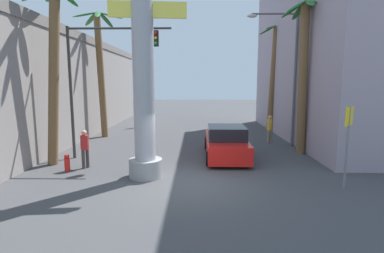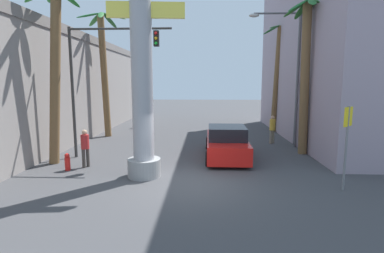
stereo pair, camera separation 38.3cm
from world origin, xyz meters
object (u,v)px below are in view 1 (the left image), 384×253
at_px(crossing_sign, 348,135).
at_px(traffic_light_mast, 100,68).
at_px(fire_hydrant, 67,163).
at_px(palm_tree_near_right, 304,65).
at_px(palm_tree_mid_right, 273,72).
at_px(pedestrian_curb_left, 85,146).
at_px(pedestrian_far_left, 138,116).
at_px(palm_tree_near_left, 53,60).
at_px(neon_sign_pole, 143,31).
at_px(palm_tree_mid_left, 101,66).
at_px(pedestrian_mid_right, 270,127).
at_px(car_lead, 226,143).
at_px(street_lamp, 288,66).

distance_m(crossing_sign, traffic_light_mast, 10.67).
bearing_deg(traffic_light_mast, fire_hydrant, -110.59).
relative_size(palm_tree_near_right, palm_tree_mid_right, 0.99).
xyz_separation_m(pedestrian_curb_left, pedestrian_far_left, (-0.01, 11.57, -0.01)).
bearing_deg(pedestrian_far_left, pedestrian_curb_left, -89.94).
xyz_separation_m(traffic_light_mast, palm_tree_near_right, (9.81, 1.23, 0.19)).
distance_m(crossing_sign, palm_tree_near_right, 5.90).
bearing_deg(palm_tree_near_left, palm_tree_mid_right, 38.13).
bearing_deg(palm_tree_mid_right, pedestrian_curb_left, -136.42).
relative_size(pedestrian_curb_left, fire_hydrant, 2.27).
relative_size(palm_tree_near_right, fire_hydrant, 10.55).
relative_size(neon_sign_pole, pedestrian_far_left, 7.32).
relative_size(palm_tree_mid_right, palm_tree_mid_left, 0.95).
relative_size(palm_tree_near_right, pedestrian_mid_right, 4.54).
distance_m(palm_tree_near_right, pedestrian_far_left, 13.72).
xyz_separation_m(car_lead, palm_tree_near_left, (-7.56, -1.42, 3.86)).
relative_size(palm_tree_near_right, palm_tree_mid_left, 0.93).
relative_size(street_lamp, palm_tree_mid_right, 0.97).
relative_size(palm_tree_near_left, palm_tree_mid_left, 0.95).
xyz_separation_m(street_lamp, palm_tree_near_right, (0.29, -1.73, -0.04)).
bearing_deg(car_lead, palm_tree_near_right, 13.20).
height_order(neon_sign_pole, palm_tree_mid_right, neon_sign_pole).
relative_size(palm_tree_mid_left, fire_hydrant, 11.29).
relative_size(palm_tree_mid_right, pedestrian_far_left, 4.76).
bearing_deg(pedestrian_far_left, palm_tree_mid_right, -9.79).
distance_m(palm_tree_mid_right, pedestrian_far_left, 11.01).
bearing_deg(pedestrian_curb_left, palm_tree_near_left, 156.11).
height_order(crossing_sign, fire_hydrant, crossing_sign).
bearing_deg(pedestrian_mid_right, palm_tree_near_left, -155.06).
distance_m(crossing_sign, pedestrian_curb_left, 10.13).
bearing_deg(crossing_sign, fire_hydrant, 169.94).
bearing_deg(pedestrian_curb_left, palm_tree_near_right, 16.34).
distance_m(street_lamp, palm_tree_mid_right, 5.14).
bearing_deg(car_lead, traffic_light_mast, -176.95).
bearing_deg(pedestrian_far_left, palm_tree_mid_left, -110.39).
relative_size(neon_sign_pole, crossing_sign, 4.16).
xyz_separation_m(car_lead, fire_hydrant, (-6.74, -2.52, -0.35)).
bearing_deg(street_lamp, palm_tree_mid_right, 84.19).
bearing_deg(fire_hydrant, car_lead, 20.48).
bearing_deg(pedestrian_mid_right, palm_tree_near_right, -70.00).
height_order(palm_tree_mid_left, pedestrian_curb_left, palm_tree_mid_left).
xyz_separation_m(traffic_light_mast, palm_tree_mid_left, (-1.79, 5.72, 0.39)).
height_order(palm_tree_near_left, fire_hydrant, palm_tree_near_left).
xyz_separation_m(traffic_light_mast, palm_tree_mid_right, (10.04, 8.07, 0.09)).
distance_m(street_lamp, palm_tree_near_left, 11.88).
height_order(crossing_sign, car_lead, crossing_sign).
height_order(traffic_light_mast, palm_tree_near_right, palm_tree_near_right).
bearing_deg(fire_hydrant, street_lamp, 26.50).
distance_m(crossing_sign, pedestrian_mid_right, 7.92).
relative_size(crossing_sign, palm_tree_near_left, 0.37).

